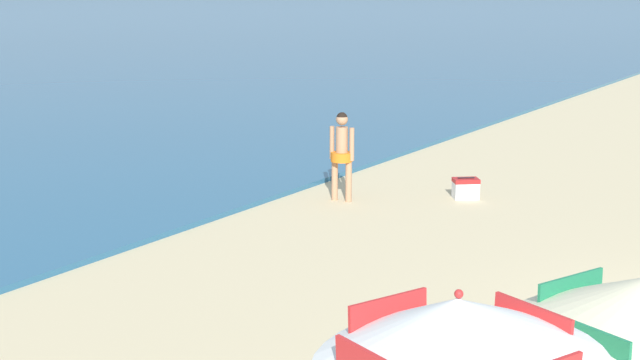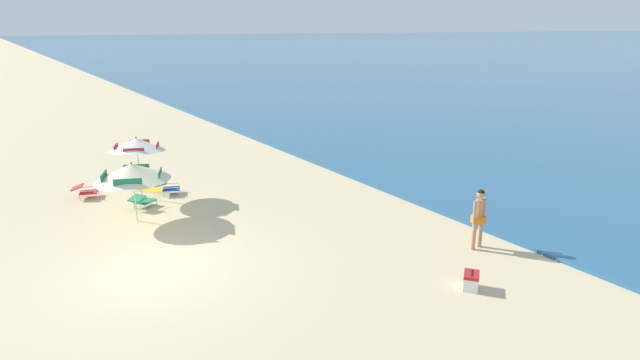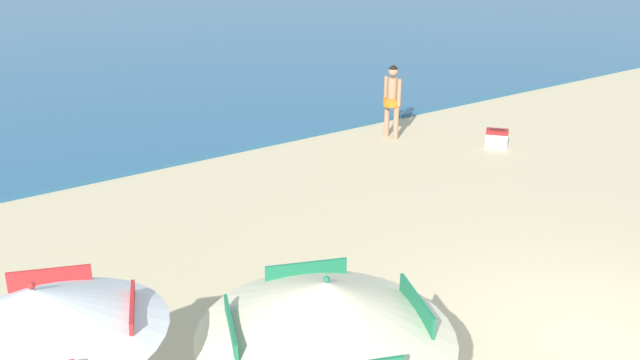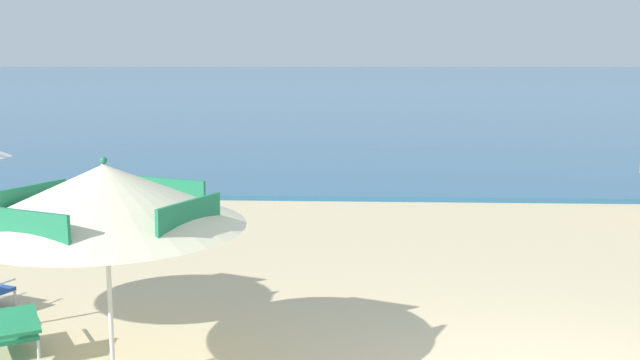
{
  "view_description": "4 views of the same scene",
  "coord_description": "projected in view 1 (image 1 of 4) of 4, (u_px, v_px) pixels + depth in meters",
  "views": [
    {
      "loc": [
        -11.08,
        -0.97,
        4.24
      ],
      "look_at": [
        -0.22,
        5.99,
        1.38
      ],
      "focal_mm": 51.2,
      "sensor_mm": 36.0,
      "label": 1
    },
    {
      "loc": [
        12.24,
        -2.95,
        6.01
      ],
      "look_at": [
        -1.18,
        5.9,
        1.13
      ],
      "focal_mm": 28.44,
      "sensor_mm": 36.0,
      "label": 2
    },
    {
      "loc": [
        -6.81,
        -3.63,
        4.81
      ],
      "look_at": [
        -0.5,
        5.1,
        0.73
      ],
      "focal_mm": 38.12,
      "sensor_mm": 36.0,
      "label": 3
    },
    {
      "loc": [
        -1.66,
        -5.4,
        2.72
      ],
      "look_at": [
        -2.17,
        4.93,
        1.09
      ],
      "focal_mm": 41.36,
      "sensor_mm": 36.0,
      "label": 4
    }
  ],
  "objects": [
    {
      "name": "beach_umbrella_striped_main",
      "position": [
        458.0,
        331.0,
        5.88
      ],
      "size": [
        2.77,
        2.77,
        2.3
      ],
      "color": "silver",
      "rests_on": "ground"
    },
    {
      "name": "cooler_box",
      "position": [
        466.0,
        188.0,
        17.92
      ],
      "size": [
        0.58,
        0.6,
        0.43
      ],
      "color": "white",
      "rests_on": "ground"
    },
    {
      "name": "person_standing_near_shore",
      "position": [
        342.0,
        150.0,
        17.55
      ],
      "size": [
        0.43,
        0.52,
        1.74
      ],
      "color": "tan",
      "rests_on": "ground"
    }
  ]
}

